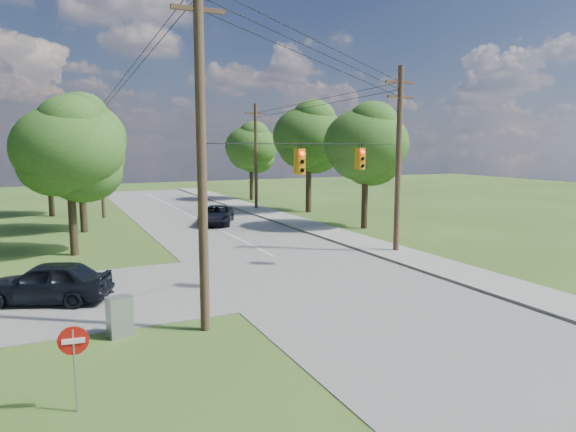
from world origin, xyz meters
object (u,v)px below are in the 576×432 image
pole_sw (201,143)px  control_cabinet (120,317)px  pole_ne (398,157)px  do_not_enter_sign (74,349)px  pole_north_e (256,156)px  car_main_north (216,215)px  car_cross_dark (47,282)px  pole_north_w (101,157)px

pole_sw → control_cabinet: size_ratio=9.09×
pole_ne → do_not_enter_sign: 21.47m
pole_sw → control_cabinet: pole_sw is taller
pole_sw → pole_north_e: size_ratio=1.20×
pole_sw → car_main_north: 23.78m
car_cross_dark → control_cabinet: car_cross_dark is taller
pole_north_e → control_cabinet: 33.50m
pole_sw → car_main_north: pole_sw is taller
pole_north_w → pole_ne: bearing=-57.7°
control_cabinet → do_not_enter_sign: do_not_enter_sign is taller
car_main_north → pole_north_e: bearing=74.1°
pole_north_w → do_not_enter_sign: pole_north_w is taller
pole_north_e → car_main_north: size_ratio=1.94×
car_main_north → do_not_enter_sign: bearing=-89.7°
pole_sw → car_cross_dark: pole_sw is taller
pole_ne → car_main_north: bearing=113.7°
car_cross_dark → car_main_north: size_ratio=0.94×
pole_north_e → control_cabinet: size_ratio=7.57×
control_cabinet → pole_ne: bearing=10.0°
pole_ne → car_main_north: (-6.34, 14.41, -4.72)m
pole_sw → pole_north_e: pole_sw is taller
pole_north_e → car_cross_dark: (-18.29, -24.18, -4.27)m
pole_ne → do_not_enter_sign: (-17.69, -11.52, -3.94)m
pole_north_e → pole_sw: bearing=-114.5°
control_cabinet → do_not_enter_sign: bearing=-122.1°
pole_north_w → car_main_north: bearing=-45.1°
car_cross_dark → do_not_enter_sign: 9.39m
car_cross_dark → control_cabinet: size_ratio=3.66×
pole_sw → car_main_north: bearing=72.0°
car_cross_dark → car_main_north: 20.44m
pole_ne → pole_north_w: size_ratio=1.05×
pole_ne → car_cross_dark: pole_ne is taller
pole_north_e → car_cross_dark: pole_north_e is taller
control_cabinet → do_not_enter_sign: (-1.52, -4.52, 0.87)m
car_cross_dark → pole_north_w: bearing=-167.8°
pole_sw → pole_ne: pole_sw is taller
pole_sw → pole_ne: 15.51m
car_cross_dark → pole_ne: bearing=119.3°
car_main_north → control_cabinet: car_main_north is taller
pole_ne → car_main_north: size_ratio=2.04×
car_main_north → pole_ne: bearing=-42.3°
pole_north_e → car_main_north: (-6.34, -7.59, -4.38)m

